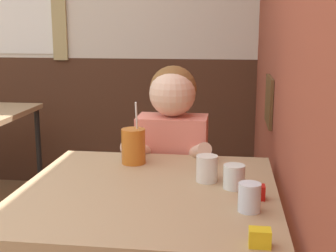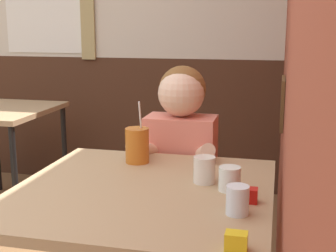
# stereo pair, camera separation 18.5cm
# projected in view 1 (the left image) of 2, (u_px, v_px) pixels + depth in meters

# --- Properties ---
(brick_wall_right) EXTENTS (0.08, 4.57, 2.70)m
(brick_wall_right) POSITION_uv_depth(u_px,v_px,m) (279.00, 28.00, 2.41)
(brick_wall_right) COLOR brown
(brick_wall_right) RESTS_ON ground_plane
(back_wall) EXTENTS (5.81, 0.09, 2.70)m
(back_wall) POSITION_uv_depth(u_px,v_px,m) (85.00, 27.00, 3.87)
(back_wall) COLOR beige
(back_wall) RESTS_ON ground_plane
(main_table) EXTENTS (0.94, 0.95, 0.78)m
(main_table) POSITION_uv_depth(u_px,v_px,m) (148.00, 206.00, 1.73)
(main_table) COLOR tan
(main_table) RESTS_ON ground_plane
(person_seated) EXTENTS (0.42, 0.42, 1.18)m
(person_seated) POSITION_uv_depth(u_px,v_px,m) (172.00, 173.00, 2.33)
(person_seated) COLOR #EA7F6B
(person_seated) RESTS_ON ground_plane
(cocktail_pitcher) EXTENTS (0.10, 0.10, 0.27)m
(cocktail_pitcher) POSITION_uv_depth(u_px,v_px,m) (133.00, 146.00, 2.02)
(cocktail_pitcher) COLOR #C6661E
(cocktail_pitcher) RESTS_ON main_table
(glass_near_pitcher) EXTENTS (0.07, 0.07, 0.09)m
(glass_near_pitcher) POSITION_uv_depth(u_px,v_px,m) (249.00, 197.00, 1.50)
(glass_near_pitcher) COLOR silver
(glass_near_pitcher) RESTS_ON main_table
(glass_center) EXTENTS (0.08, 0.08, 0.09)m
(glass_center) POSITION_uv_depth(u_px,v_px,m) (234.00, 177.00, 1.71)
(glass_center) COLOR silver
(glass_center) RESTS_ON main_table
(glass_far_side) EXTENTS (0.08, 0.08, 0.10)m
(glass_far_side) POSITION_uv_depth(u_px,v_px,m) (207.00, 169.00, 1.79)
(glass_far_side) COLOR silver
(glass_far_side) RESTS_ON main_table
(condiment_ketchup) EXTENTS (0.06, 0.04, 0.05)m
(condiment_ketchup) POSITION_uv_depth(u_px,v_px,m) (256.00, 192.00, 1.61)
(condiment_ketchup) COLOR #B7140F
(condiment_ketchup) RESTS_ON main_table
(condiment_mustard) EXTENTS (0.06, 0.04, 0.05)m
(condiment_mustard) POSITION_uv_depth(u_px,v_px,m) (260.00, 238.00, 1.26)
(condiment_mustard) COLOR yellow
(condiment_mustard) RESTS_ON main_table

